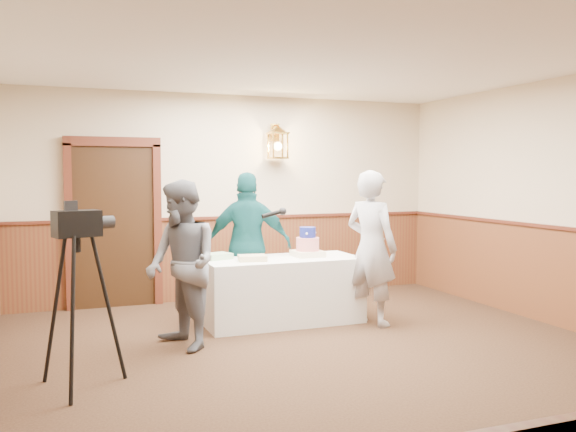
% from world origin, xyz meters
% --- Properties ---
extents(ground, '(7.00, 7.00, 0.00)m').
position_xyz_m(ground, '(0.00, 0.00, 0.00)').
color(ground, black).
rests_on(ground, ground).
extents(room_shell, '(6.02, 7.02, 2.81)m').
position_xyz_m(room_shell, '(-0.05, 0.45, 1.52)').
color(room_shell, beige).
rests_on(room_shell, ground).
extents(display_table, '(1.80, 0.80, 0.75)m').
position_xyz_m(display_table, '(0.13, 1.90, 0.38)').
color(display_table, white).
rests_on(display_table, ground).
extents(tiered_cake, '(0.34, 0.34, 0.35)m').
position_xyz_m(tiered_cake, '(0.47, 1.93, 0.89)').
color(tiered_cake, beige).
rests_on(tiered_cake, display_table).
extents(sheet_cake_yellow, '(0.34, 0.28, 0.06)m').
position_xyz_m(sheet_cake_yellow, '(-0.25, 1.81, 0.78)').
color(sheet_cake_yellow, '#D1B47D').
rests_on(sheet_cake_yellow, display_table).
extents(sheet_cake_green, '(0.34, 0.30, 0.07)m').
position_xyz_m(sheet_cake_green, '(-0.59, 2.07, 0.78)').
color(sheet_cake_green, '#8EC990').
rests_on(sheet_cake_green, display_table).
extents(interviewer, '(1.58, 0.95, 1.67)m').
position_xyz_m(interviewer, '(-1.15, 1.24, 0.83)').
color(interviewer, slate).
rests_on(interviewer, ground).
extents(baker, '(0.67, 0.77, 1.76)m').
position_xyz_m(baker, '(1.05, 1.44, 0.88)').
color(baker, '#A8A6AD').
rests_on(baker, ground).
extents(assistant_p, '(1.10, 0.75, 1.74)m').
position_xyz_m(assistant_p, '(-0.14, 2.31, 0.87)').
color(assistant_p, '#11494C').
rests_on(assistant_p, ground).
extents(tv_camera_rig, '(0.56, 0.52, 1.43)m').
position_xyz_m(tv_camera_rig, '(-2.14, 0.43, 0.64)').
color(tv_camera_rig, black).
rests_on(tv_camera_rig, ground).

